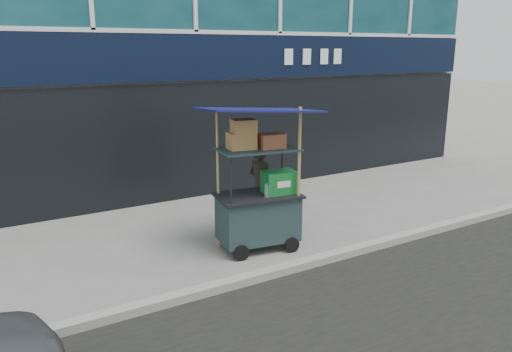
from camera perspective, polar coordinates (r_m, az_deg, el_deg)
ground at (r=7.66m, az=6.14°, el=-9.45°), size 80.00×80.00×0.00m
curb at (r=7.49m, az=7.09°, el=-9.54°), size 80.00×0.18×0.12m
vendor_cart at (r=7.76m, az=0.36°, el=-2.68°), size 1.86×1.44×2.30m
vendor_man at (r=8.55m, az=0.62°, el=-1.29°), size 0.50×0.64×1.55m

